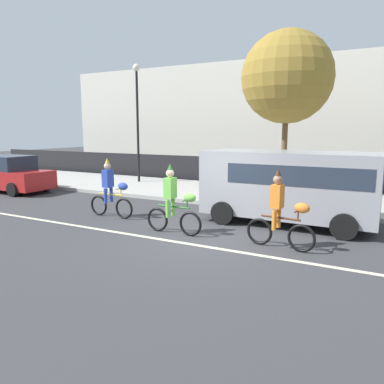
{
  "coord_description": "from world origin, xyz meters",
  "views": [
    {
      "loc": [
        4.27,
        -8.4,
        2.84
      ],
      "look_at": [
        -0.83,
        1.2,
        1.0
      ],
      "focal_mm": 35.0,
      "sensor_mm": 36.0,
      "label": 1
    }
  ],
  "objects": [
    {
      "name": "road_centre_line",
      "position": [
        0.0,
        -0.5,
        0.0
      ],
      "size": [
        36.0,
        0.14,
        0.01
      ],
      "primitive_type": "cube",
      "color": "beige",
      "rests_on": "ground"
    },
    {
      "name": "street_lamp_post",
      "position": [
        -7.18,
        7.28,
        3.99
      ],
      "size": [
        0.36,
        0.36,
        5.86
      ],
      "color": "black",
      "rests_on": "sidewalk_curb"
    },
    {
      "name": "parked_van_grey",
      "position": [
        1.72,
        2.7,
        1.28
      ],
      "size": [
        5.0,
        2.22,
        2.18
      ],
      "color": "#99999E",
      "rests_on": "ground"
    },
    {
      "name": "street_tree_near_lamp",
      "position": [
        0.2,
        7.69,
        4.95
      ],
      "size": [
        3.82,
        3.82,
        6.72
      ],
      "color": "brown",
      "rests_on": "sidewalk_curb"
    },
    {
      "name": "fence_line",
      "position": [
        0.0,
        9.4,
        0.7
      ],
      "size": [
        40.0,
        0.08,
        1.4
      ],
      "primitive_type": "cube",
      "color": "black",
      "rests_on": "ground"
    },
    {
      "name": "parked_car_red",
      "position": [
        -11.07,
        2.68,
        0.78
      ],
      "size": [
        4.1,
        1.92,
        1.64
      ],
      "color": "#AD1E1E",
      "rests_on": "ground"
    },
    {
      "name": "ground_plane",
      "position": [
        0.0,
        0.0,
        0.0
      ],
      "size": [
        80.0,
        80.0,
        0.0
      ],
      "primitive_type": "plane",
      "color": "#38383A"
    },
    {
      "name": "parade_cyclist_orange",
      "position": [
        2.08,
        0.23,
        0.84
      ],
      "size": [
        1.72,
        0.5,
        1.92
      ],
      "color": "black",
      "rests_on": "ground"
    },
    {
      "name": "sidewalk_curb",
      "position": [
        0.0,
        6.5,
        0.07
      ],
      "size": [
        60.0,
        5.0,
        0.15
      ],
      "primitive_type": "cube",
      "color": "#ADAAA3",
      "rests_on": "ground"
    },
    {
      "name": "building_backdrop",
      "position": [
        -3.44,
        18.0,
        3.5
      ],
      "size": [
        28.0,
        8.0,
        7.01
      ],
      "primitive_type": "cube",
      "color": "beige",
      "rests_on": "ground"
    },
    {
      "name": "parade_cyclist_lime",
      "position": [
        -0.83,
        0.15,
        0.84
      ],
      "size": [
        1.72,
        0.5,
        1.92
      ],
      "color": "black",
      "rests_on": "ground"
    },
    {
      "name": "parade_cyclist_cobalt",
      "position": [
        -3.62,
        0.87,
        0.84
      ],
      "size": [
        1.72,
        0.5,
        1.92
      ],
      "color": "black",
      "rests_on": "ground"
    }
  ]
}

